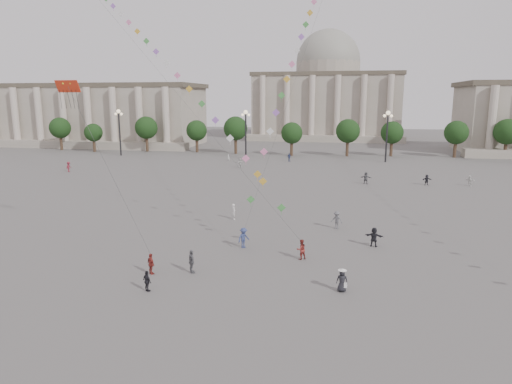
# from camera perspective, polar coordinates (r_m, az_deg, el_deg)

# --- Properties ---
(ground) EXTENTS (360.00, 360.00, 0.00)m
(ground) POSITION_cam_1_polar(r_m,az_deg,el_deg) (32.02, -1.62, -12.67)
(ground) COLOR #5D5A57
(ground) RESTS_ON ground
(hall_west) EXTENTS (84.00, 26.22, 17.20)m
(hall_west) POSITION_cam_1_polar(r_m,az_deg,el_deg) (147.05, -22.93, 8.90)
(hall_west) COLOR gray
(hall_west) RESTS_ON ground
(hall_central) EXTENTS (48.30, 34.30, 35.50)m
(hall_central) POSITION_cam_1_polar(r_m,az_deg,el_deg) (157.81, 8.85, 11.90)
(hall_central) COLOR gray
(hall_central) RESTS_ON ground
(tree_row) EXTENTS (137.12, 5.12, 8.00)m
(tree_row) POSITION_cam_1_polar(r_m,az_deg,el_deg) (106.94, 7.58, 7.38)
(tree_row) COLOR #3A291D
(tree_row) RESTS_ON ground
(lamp_post_far_west) EXTENTS (2.00, 0.90, 10.65)m
(lamp_post_far_west) POSITION_cam_1_polar(r_m,az_deg,el_deg) (111.23, -16.73, 8.16)
(lamp_post_far_west) COLOR #262628
(lamp_post_far_west) RESTS_ON ground
(lamp_post_mid_west) EXTENTS (2.00, 0.90, 10.65)m
(lamp_post_mid_west) POSITION_cam_1_polar(r_m,az_deg,el_deg) (100.93, -1.29, 8.34)
(lamp_post_mid_west) COLOR #262628
(lamp_post_mid_west) RESTS_ON ground
(lamp_post_mid_east) EXTENTS (2.00, 0.90, 10.65)m
(lamp_post_mid_east) POSITION_cam_1_polar(r_m,az_deg,el_deg) (99.00, 16.10, 7.83)
(lamp_post_mid_east) COLOR #262628
(lamp_post_mid_east) RESTS_ON ground
(person_crowd_0) EXTENTS (1.10, 0.94, 1.77)m
(person_crowd_0) POSITION_cam_1_polar(r_m,az_deg,el_deg) (97.17, 4.16, 4.35)
(person_crowd_0) COLOR navy
(person_crowd_0) RESTS_ON ground
(person_crowd_2) EXTENTS (0.78, 1.25, 1.86)m
(person_crowd_2) POSITION_cam_1_polar(r_m,az_deg,el_deg) (89.76, -22.36, 2.93)
(person_crowd_2) COLOR maroon
(person_crowd_2) RESTS_ON ground
(person_crowd_3) EXTENTS (1.72, 0.81, 1.78)m
(person_crowd_3) POSITION_cam_1_polar(r_m,az_deg,el_deg) (42.70, 14.53, -5.47)
(person_crowd_3) COLOR #222228
(person_crowd_3) RESTS_ON ground
(person_crowd_4) EXTENTS (1.62, 1.67, 1.90)m
(person_crowd_4) POSITION_cam_1_polar(r_m,az_deg,el_deg) (87.71, -2.03, 3.63)
(person_crowd_4) COLOR silver
(person_crowd_4) RESTS_ON ground
(person_crowd_6) EXTENTS (1.36, 1.04, 1.87)m
(person_crowd_6) POSITION_cam_1_polar(r_m,az_deg,el_deg) (47.55, 10.06, -3.46)
(person_crowd_6) COLOR #5C5D61
(person_crowd_6) RESTS_ON ground
(person_crowd_7) EXTENTS (1.43, 1.37, 1.62)m
(person_crowd_7) POSITION_cam_1_polar(r_m,az_deg,el_deg) (77.01, 25.15, 1.30)
(person_crowd_7) COLOR silver
(person_crowd_7) RESTS_ON ground
(person_crowd_9) EXTENTS (1.60, 0.94, 1.65)m
(person_crowd_9) POSITION_cam_1_polar(r_m,az_deg,el_deg) (75.11, 20.56, 1.44)
(person_crowd_9) COLOR black
(person_crowd_9) RESTS_ON ground
(person_crowd_10) EXTENTS (0.65, 0.67, 1.55)m
(person_crowd_10) POSITION_cam_1_polar(r_m,az_deg,el_deg) (96.60, -3.45, 4.26)
(person_crowd_10) COLOR silver
(person_crowd_10) RESTS_ON ground
(person_crowd_12) EXTENTS (1.79, 0.75, 1.87)m
(person_crowd_12) POSITION_cam_1_polar(r_m,az_deg,el_deg) (73.34, 13.56, 1.71)
(person_crowd_12) COLOR slate
(person_crowd_12) RESTS_ON ground
(person_crowd_13) EXTENTS (0.63, 0.75, 1.76)m
(person_crowd_13) POSITION_cam_1_polar(r_m,az_deg,el_deg) (50.54, -2.79, -2.45)
(person_crowd_13) COLOR silver
(person_crowd_13) RESTS_ON ground
(tourist_0) EXTENTS (1.00, 0.92, 1.65)m
(tourist_0) POSITION_cam_1_polar(r_m,az_deg,el_deg) (35.97, -12.99, -8.76)
(tourist_0) COLOR maroon
(tourist_0) RESTS_ON ground
(tourist_1) EXTENTS (0.94, 0.79, 1.50)m
(tourist_1) POSITION_cam_1_polar(r_m,az_deg,el_deg) (33.03, -13.45, -10.79)
(tourist_1) COLOR black
(tourist_1) RESTS_ON ground
(tourist_3) EXTENTS (0.99, 1.13, 1.83)m
(tourist_3) POSITION_cam_1_polar(r_m,az_deg,el_deg) (35.65, -8.05, -8.60)
(tourist_3) COLOR #5E5F63
(tourist_3) RESTS_ON ground
(kite_flyer_0) EXTENTS (1.05, 1.00, 1.71)m
(kite_flyer_0) POSITION_cam_1_polar(r_m,az_deg,el_deg) (38.38, 5.67, -7.14)
(kite_flyer_0) COLOR maroon
(kite_flyer_0) RESTS_ON ground
(kite_flyer_1) EXTENTS (1.29, 1.36, 1.85)m
(kite_flyer_1) POSITION_cam_1_polar(r_m,az_deg,el_deg) (41.02, -1.56, -5.74)
(kite_flyer_1) COLOR navy
(kite_flyer_1) RESTS_ON ground
(hat_person) EXTENTS (0.80, 0.60, 1.69)m
(hat_person) POSITION_cam_1_polar(r_m,az_deg,el_deg) (32.64, 10.71, -10.74)
(hat_person) COLOR black
(hat_person) RESTS_ON ground
(dragon_kite) EXTENTS (5.85, 3.14, 16.71)m
(dragon_kite) POSITION_cam_1_polar(r_m,az_deg,el_deg) (43.20, -22.32, 11.09)
(dragon_kite) COLOR red
(dragon_kite) RESTS_ON ground
(kite_train_west) EXTENTS (43.35, 38.09, 68.98)m
(kite_train_west) POSITION_cam_1_polar(r_m,az_deg,el_deg) (63.06, -14.55, 18.29)
(kite_train_west) COLOR #3F3F3F
(kite_train_west) RESTS_ON ground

